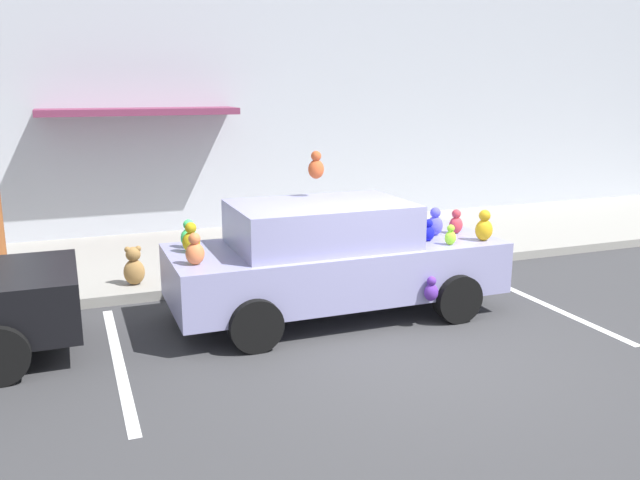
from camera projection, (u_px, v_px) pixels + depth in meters
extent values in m
plane|color=#38383A|center=(411.00, 353.00, 7.64)|extent=(60.00, 60.00, 0.00)
cube|color=gray|center=(279.00, 249.00, 12.16)|extent=(24.00, 4.00, 0.15)
cube|color=#B2B7C1|center=(245.00, 76.00, 13.40)|extent=(24.00, 0.30, 6.40)
cube|color=#722D4B|center=(139.00, 111.00, 12.28)|extent=(3.60, 1.10, 0.12)
cube|color=silver|center=(539.00, 301.00, 9.47)|extent=(0.12, 3.60, 0.01)
cube|color=silver|center=(118.00, 361.00, 7.43)|extent=(0.12, 3.60, 0.01)
cube|color=#8F8EBE|center=(336.00, 268.00, 8.81)|extent=(4.39, 1.69, 0.68)
cube|color=#8F8EBE|center=(321.00, 224.00, 8.59)|extent=(2.28, 1.48, 0.56)
cylinder|color=black|center=(397.00, 266.00, 10.13)|extent=(0.64, 0.22, 0.64)
cylinder|color=black|center=(457.00, 298.00, 8.60)|extent=(0.64, 0.22, 0.64)
cylinder|color=black|center=(222.00, 285.00, 9.17)|extent=(0.64, 0.22, 0.64)
cylinder|color=black|center=(256.00, 325.00, 7.64)|extent=(0.64, 0.22, 0.64)
ellipsoid|color=#99EC31|center=(450.00, 238.00, 8.64)|extent=(0.16, 0.13, 0.19)
sphere|color=#99EC31|center=(451.00, 228.00, 8.61)|extent=(0.10, 0.10, 0.10)
ellipsoid|color=#E37541|center=(195.00, 254.00, 7.68)|extent=(0.22, 0.18, 0.26)
sphere|color=#E37541|center=(194.00, 239.00, 7.64)|extent=(0.14, 0.14, 0.14)
ellipsoid|color=#B99E14|center=(191.00, 242.00, 8.24)|extent=(0.22, 0.18, 0.26)
sphere|color=#B99E14|center=(191.00, 228.00, 8.20)|extent=(0.14, 0.14, 0.14)
ellipsoid|color=#C83744|center=(456.00, 225.00, 9.31)|extent=(0.20, 0.16, 0.24)
sphere|color=#C83744|center=(456.00, 214.00, 9.27)|extent=(0.13, 0.13, 0.13)
ellipsoid|color=#5A2D9E|center=(431.00, 292.00, 8.34)|extent=(0.19, 0.15, 0.22)
sphere|color=#5A2D9E|center=(432.00, 281.00, 8.30)|extent=(0.12, 0.12, 0.12)
ellipsoid|color=#1D9160|center=(390.00, 230.00, 8.78)|extent=(0.27, 0.22, 0.32)
sphere|color=#1D9160|center=(391.00, 214.00, 8.73)|extent=(0.17, 0.17, 0.17)
ellipsoid|color=gold|center=(484.00, 230.00, 8.86)|extent=(0.24, 0.20, 0.29)
sphere|color=gold|center=(485.00, 216.00, 8.82)|extent=(0.16, 0.16, 0.16)
ellipsoid|color=#CB5375|center=(300.00, 248.00, 7.99)|extent=(0.21, 0.17, 0.25)
sphere|color=#CB5375|center=(300.00, 234.00, 7.96)|extent=(0.13, 0.13, 0.13)
ellipsoid|color=#1216B7|center=(428.00, 233.00, 8.85)|extent=(0.17, 0.14, 0.21)
sphere|color=#1216B7|center=(429.00, 223.00, 8.82)|extent=(0.11, 0.11, 0.11)
ellipsoid|color=#514FE4|center=(435.00, 226.00, 9.19)|extent=(0.23, 0.19, 0.27)
sphere|color=#514FE4|center=(435.00, 213.00, 9.15)|extent=(0.14, 0.14, 0.14)
ellipsoid|color=#A854BC|center=(413.00, 238.00, 8.58)|extent=(0.18, 0.15, 0.22)
sphere|color=#A854BC|center=(414.00, 226.00, 8.54)|extent=(0.12, 0.12, 0.12)
ellipsoid|color=#C85128|center=(316.00, 169.00, 8.93)|extent=(0.22, 0.18, 0.26)
sphere|color=#C85128|center=(316.00, 156.00, 8.89)|extent=(0.14, 0.14, 0.14)
ellipsoid|color=#45E970|center=(189.00, 238.00, 8.48)|extent=(0.21, 0.18, 0.25)
sphere|color=#45E970|center=(188.00, 225.00, 8.44)|extent=(0.14, 0.14, 0.14)
cylinder|color=black|center=(9.00, 306.00, 8.30)|extent=(0.64, 0.22, 0.64)
ellipsoid|color=#9E723D|center=(134.00, 272.00, 9.73)|extent=(0.31, 0.26, 0.38)
sphere|color=#9E723D|center=(133.00, 254.00, 9.67)|extent=(0.22, 0.22, 0.22)
sphere|color=#9E723D|center=(127.00, 250.00, 9.62)|extent=(0.09, 0.09, 0.09)
sphere|color=#9E723D|center=(138.00, 249.00, 9.68)|extent=(0.09, 0.09, 0.09)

